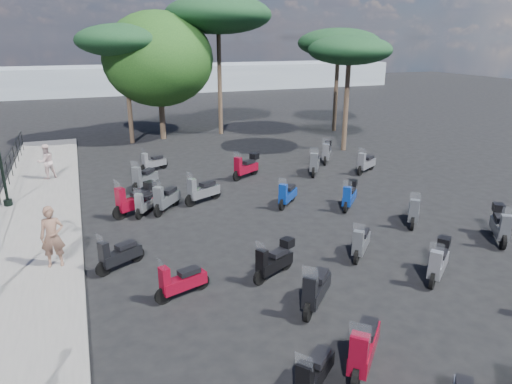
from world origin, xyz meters
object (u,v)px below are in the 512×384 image
object	(u,v)px
scooter_4	(153,163)
scooter_13	(287,195)
scooter_11	(316,290)
scooter_17	(438,262)
pine_1	(339,43)
scooter_7	(166,199)
scooter_26	(327,152)
scooter_3	(136,200)
pine_0	(218,15)
scooter_8	(145,204)
scooter_9	(144,178)
scooter_1	(181,282)
broadleaf_tree	(158,59)
scooter_24	(349,196)
scooter_2	(119,255)
scooter_5	(363,348)
scooter_0	(314,374)
scooter_23	(500,226)
scooter_25	(366,163)
pine_2	(124,41)
scooter_14	(202,191)
scooter_19	(246,167)
scooter_18	(414,211)
scooter_20	(315,164)
pedestrian_far	(46,161)
scooter_6	(274,261)
pine_3	(350,51)
scooter_12	(361,243)

from	to	relation	value
scooter_4	scooter_13	size ratio (longest dim) A/B	1.12
scooter_11	scooter_13	bearing A→B (deg)	-64.82
scooter_17	pine_1	bearing A→B (deg)	-60.53
scooter_7	scooter_26	world-z (taller)	scooter_7
scooter_3	pine_0	bearing A→B (deg)	-55.20
scooter_8	scooter_9	distance (m)	2.99
scooter_1	scooter_13	distance (m)	7.23
broadleaf_tree	scooter_8	bearing A→B (deg)	-102.94
scooter_26	scooter_24	bearing A→B (deg)	103.00
scooter_2	scooter_5	world-z (taller)	scooter_5
scooter_5	broadleaf_tree	world-z (taller)	broadleaf_tree
scooter_0	scooter_23	bearing A→B (deg)	-105.98
scooter_25	pine_2	distance (m)	15.52
scooter_14	scooter_25	xyz separation A→B (m)	(8.41, 1.30, -0.02)
scooter_9	scooter_19	distance (m)	4.63
scooter_1	broadleaf_tree	world-z (taller)	broadleaf_tree
scooter_11	scooter_13	xyz separation A→B (m)	(2.32, 6.64, -0.04)
scooter_13	scooter_17	size ratio (longest dim) A/B	0.92
scooter_24	scooter_3	bearing A→B (deg)	27.30
scooter_18	scooter_20	world-z (taller)	scooter_20
pedestrian_far	broadleaf_tree	distance (m)	10.63
scooter_9	scooter_20	distance (m)	7.89
scooter_17	scooter_25	size ratio (longest dim) A/B	0.92
scooter_6	scooter_23	world-z (taller)	scooter_23
scooter_3	scooter_5	distance (m)	10.52
pine_0	pine_3	distance (m)	9.05
scooter_0	scooter_4	size ratio (longest dim) A/B	0.86
scooter_3	scooter_2	bearing A→B (deg)	140.28
scooter_5	pine_2	bearing A→B (deg)	-40.88
broadleaf_tree	scooter_2	bearing A→B (deg)	-104.15
scooter_4	pine_3	distance (m)	12.12
scooter_4	scooter_13	bearing A→B (deg)	-173.15
scooter_23	scooter_26	distance (m)	10.55
scooter_6	scooter_7	world-z (taller)	scooter_7
scooter_12	scooter_7	bearing A→B (deg)	-6.39
scooter_0	scooter_9	size ratio (longest dim) A/B	0.87
pedestrian_far	scooter_3	xyz separation A→B (m)	(3.18, -5.59, -0.37)
pedestrian_far	pine_2	distance (m)	9.61
scooter_25	scooter_1	bearing A→B (deg)	95.75
scooter_9	scooter_12	xyz separation A→B (m)	(5.05, -8.72, -0.05)
scooter_7	scooter_17	size ratio (longest dim) A/B	1.04
scooter_6	scooter_12	world-z (taller)	scooter_12
scooter_1	scooter_9	world-z (taller)	scooter_9
scooter_7	pine_1	world-z (taller)	pine_1
pedestrian_far	scooter_20	world-z (taller)	pedestrian_far
scooter_24	scooter_26	distance (m)	6.73
scooter_20	scooter_5	bearing A→B (deg)	98.37
scooter_25	scooter_4	bearing A→B (deg)	36.75
scooter_23	pedestrian_far	bearing A→B (deg)	-4.15
scooter_23	pine_2	bearing A→B (deg)	-26.73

